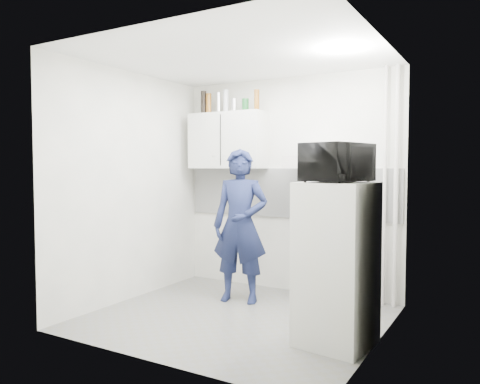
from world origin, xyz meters
The scene contains 24 objects.
floor centered at (0.00, 0.00, 0.00)m, with size 2.80×2.80×0.00m, color slate.
ceiling centered at (0.00, 0.00, 2.60)m, with size 2.80×2.80×0.00m, color white.
wall_back centered at (0.00, 1.25, 1.30)m, with size 2.80×2.80×0.00m, color silver.
wall_left centered at (-1.40, 0.00, 1.30)m, with size 2.60×2.60×0.00m, color silver.
wall_right centered at (1.40, 0.00, 1.30)m, with size 2.60×2.60×0.00m, color silver.
person centered at (-0.25, 0.53, 0.86)m, with size 0.63×0.41×1.72m, color #151C3D.
stove centered at (0.63, 1.00, 0.43)m, with size 0.54×0.54×0.87m, color beige.
fridge centered at (1.10, -0.19, 0.69)m, with size 0.57×0.57×1.39m, color beige.
stove_top centered at (0.63, 1.00, 0.89)m, with size 0.52×0.52×0.03m, color black.
saucepan centered at (0.69, 1.02, 0.96)m, with size 0.19×0.19×0.11m, color silver.
microwave centered at (1.10, -0.19, 1.55)m, with size 0.40×0.59×0.33m, color black.
bottle_a centered at (-1.12, 1.07, 2.35)m, with size 0.07×0.07×0.30m, color black.
bottle_b centered at (-1.04, 1.07, 2.33)m, with size 0.07×0.07×0.26m, color brown.
bottle_c centered at (-0.89, 1.07, 2.33)m, with size 0.06×0.06×0.26m, color silver.
bottle_d centered at (-0.78, 1.07, 2.35)m, with size 0.07×0.07×0.29m, color #B2B7BC.
canister_a centered at (-0.66, 1.07, 2.29)m, with size 0.07×0.07×0.17m, color silver.
canister_b centered at (-0.50, 1.07, 2.28)m, with size 0.08×0.08×0.16m, color #144C1E.
bottle_e centered at (-0.34, 1.07, 2.33)m, with size 0.06×0.06×0.26m, color brown.
upper_cabinet centered at (-0.75, 1.07, 1.85)m, with size 1.00×0.35×0.70m, color beige.
range_hood centered at (0.45, 1.00, 1.57)m, with size 0.60×0.50×0.14m, color beige.
backsplash centered at (0.00, 1.24, 1.20)m, with size 2.74×0.03×0.60m, color white.
pipe_a centered at (1.30, 1.17, 1.30)m, with size 0.05×0.05×2.60m, color beige.
pipe_b centered at (1.18, 1.17, 1.30)m, with size 0.04×0.04×2.60m, color beige.
ceiling_spot_fixture centered at (1.00, 0.20, 2.57)m, with size 0.10×0.10×0.02m, color white.
Camera 1 is at (2.36, -3.99, 1.51)m, focal length 35.00 mm.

